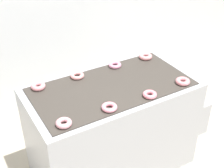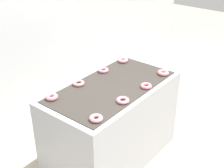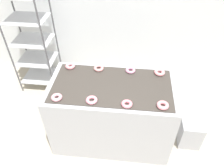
{
  "view_description": "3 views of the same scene",
  "coord_description": "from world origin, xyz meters",
  "px_view_note": "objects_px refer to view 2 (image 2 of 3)",
  "views": [
    {
      "loc": [
        -1.16,
        -1.31,
        2.4
      ],
      "look_at": [
        0.0,
        0.65,
        0.97
      ],
      "focal_mm": 50.0,
      "sensor_mm": 36.0,
      "label": 1
    },
    {
      "loc": [
        -2.21,
        -1.1,
        2.48
      ],
      "look_at": [
        0.0,
        0.65,
        0.97
      ],
      "focal_mm": 50.0,
      "sensor_mm": 36.0,
      "label": 2
    },
    {
      "loc": [
        0.2,
        -1.23,
        2.61
      ],
      "look_at": [
        0.0,
        0.65,
        0.97
      ],
      "focal_mm": 35.0,
      "sensor_mm": 36.0,
      "label": 3
    }
  ],
  "objects_px": {
    "donut_near_midright": "(146,86)",
    "donut_far_left": "(52,97)",
    "donut_far_midleft": "(78,83)",
    "donut_near_midleft": "(123,100)",
    "fryer_machine": "(112,124)",
    "donut_near_left": "(96,118)",
    "donut_near_right": "(163,73)",
    "glaze_bin": "(156,103)",
    "donut_far_midright": "(103,70)",
    "donut_far_right": "(123,60)"
  },
  "relations": [
    {
      "from": "donut_near_midright",
      "to": "donut_far_left",
      "type": "height_order",
      "value": "donut_far_left"
    },
    {
      "from": "donut_far_left",
      "to": "donut_far_midleft",
      "type": "relative_size",
      "value": 0.99
    },
    {
      "from": "donut_near_midleft",
      "to": "donut_far_midleft",
      "type": "distance_m",
      "value": 0.56
    },
    {
      "from": "fryer_machine",
      "to": "donut_far_left",
      "type": "relative_size",
      "value": 12.08
    },
    {
      "from": "donut_far_left",
      "to": "donut_near_left",
      "type": "bearing_deg",
      "value": -90.54
    },
    {
      "from": "donut_near_left",
      "to": "donut_far_left",
      "type": "relative_size",
      "value": 0.97
    },
    {
      "from": "donut_near_right",
      "to": "donut_far_left",
      "type": "xyz_separation_m",
      "value": [
        -1.12,
        0.57,
        0.0
      ]
    },
    {
      "from": "fryer_machine",
      "to": "donut_far_left",
      "type": "xyz_separation_m",
      "value": [
        -0.56,
        0.29,
        0.5
      ]
    },
    {
      "from": "glaze_bin",
      "to": "donut_far_left",
      "type": "height_order",
      "value": "donut_far_left"
    },
    {
      "from": "donut_near_left",
      "to": "donut_near_right",
      "type": "height_order",
      "value": "donut_near_right"
    },
    {
      "from": "fryer_machine",
      "to": "donut_near_midright",
      "type": "relative_size",
      "value": 12.73
    },
    {
      "from": "fryer_machine",
      "to": "donut_near_left",
      "type": "bearing_deg",
      "value": -153.94
    },
    {
      "from": "donut_near_midleft",
      "to": "donut_near_midright",
      "type": "distance_m",
      "value": 0.37
    },
    {
      "from": "donut_near_left",
      "to": "donut_far_midleft",
      "type": "bearing_deg",
      "value": 56.7
    },
    {
      "from": "donut_near_midleft",
      "to": "fryer_machine",
      "type": "bearing_deg",
      "value": 55.88
    },
    {
      "from": "donut_far_midleft",
      "to": "fryer_machine",
      "type": "bearing_deg",
      "value": -55.39
    },
    {
      "from": "donut_far_left",
      "to": "donut_far_midright",
      "type": "xyz_separation_m",
      "value": [
        0.76,
        -0.0,
        -0.0
      ]
    },
    {
      "from": "donut_far_left",
      "to": "donut_far_right",
      "type": "bearing_deg",
      "value": -0.56
    },
    {
      "from": "donut_far_right",
      "to": "donut_far_midleft",
      "type": "bearing_deg",
      "value": 179.28
    },
    {
      "from": "donut_near_left",
      "to": "donut_near_midleft",
      "type": "distance_m",
      "value": 0.38
    },
    {
      "from": "donut_near_left",
      "to": "donut_far_midright",
      "type": "bearing_deg",
      "value": 36.23
    },
    {
      "from": "donut_near_midleft",
      "to": "donut_near_left",
      "type": "bearing_deg",
      "value": -179.96
    },
    {
      "from": "donut_near_midright",
      "to": "donut_near_right",
      "type": "xyz_separation_m",
      "value": [
        0.37,
        0.02,
        0.0
      ]
    },
    {
      "from": "donut_near_midright",
      "to": "donut_far_midright",
      "type": "xyz_separation_m",
      "value": [
        0.01,
        0.58,
        -0.0
      ]
    },
    {
      "from": "donut_far_left",
      "to": "donut_far_right",
      "type": "relative_size",
      "value": 0.94
    },
    {
      "from": "donut_near_right",
      "to": "donut_far_midleft",
      "type": "bearing_deg",
      "value": 143.21
    },
    {
      "from": "donut_near_midright",
      "to": "donut_near_right",
      "type": "relative_size",
      "value": 0.93
    },
    {
      "from": "donut_near_left",
      "to": "donut_far_left",
      "type": "xyz_separation_m",
      "value": [
        0.01,
        0.57,
        0.0
      ]
    },
    {
      "from": "donut_far_left",
      "to": "donut_near_midright",
      "type": "bearing_deg",
      "value": -37.87
    },
    {
      "from": "donut_far_midright",
      "to": "donut_far_right",
      "type": "bearing_deg",
      "value": -1.32
    },
    {
      "from": "donut_near_midright",
      "to": "donut_far_right",
      "type": "bearing_deg",
      "value": 57.17
    },
    {
      "from": "donut_near_right",
      "to": "donut_far_midleft",
      "type": "xyz_separation_m",
      "value": [
        -0.75,
        0.56,
        -0.0
      ]
    },
    {
      "from": "donut_far_right",
      "to": "donut_near_midright",
      "type": "bearing_deg",
      "value": -122.83
    },
    {
      "from": "donut_near_right",
      "to": "donut_far_right",
      "type": "bearing_deg",
      "value": 90.09
    },
    {
      "from": "donut_near_left",
      "to": "donut_far_right",
      "type": "xyz_separation_m",
      "value": [
        1.12,
        0.55,
        0.0
      ]
    },
    {
      "from": "donut_near_left",
      "to": "donut_far_midleft",
      "type": "height_order",
      "value": "donut_near_left"
    },
    {
      "from": "donut_near_left",
      "to": "donut_near_midright",
      "type": "distance_m",
      "value": 0.75
    },
    {
      "from": "glaze_bin",
      "to": "donut_near_left",
      "type": "height_order",
      "value": "donut_near_left"
    },
    {
      "from": "donut_near_midright",
      "to": "donut_far_midleft",
      "type": "bearing_deg",
      "value": 123.45
    },
    {
      "from": "donut_near_midleft",
      "to": "donut_far_right",
      "type": "relative_size",
      "value": 0.95
    },
    {
      "from": "donut_far_midleft",
      "to": "donut_near_right",
      "type": "bearing_deg",
      "value": -36.79
    },
    {
      "from": "donut_far_midleft",
      "to": "donut_near_midright",
      "type": "bearing_deg",
      "value": -56.55
    },
    {
      "from": "glaze_bin",
      "to": "donut_far_midleft",
      "type": "bearing_deg",
      "value": 169.8
    },
    {
      "from": "donut_near_left",
      "to": "donut_far_midleft",
      "type": "distance_m",
      "value": 0.68
    },
    {
      "from": "glaze_bin",
      "to": "donut_far_midleft",
      "type": "height_order",
      "value": "donut_far_midleft"
    },
    {
      "from": "glaze_bin",
      "to": "donut_near_left",
      "type": "xyz_separation_m",
      "value": [
        -1.62,
        -0.34,
        0.77
      ]
    },
    {
      "from": "donut_near_midleft",
      "to": "donut_near_right",
      "type": "relative_size",
      "value": 0.98
    },
    {
      "from": "donut_near_right",
      "to": "donut_far_midright",
      "type": "height_order",
      "value": "donut_near_right"
    },
    {
      "from": "donut_near_midleft",
      "to": "donut_far_left",
      "type": "height_order",
      "value": "donut_far_left"
    },
    {
      "from": "donut_near_midleft",
      "to": "donut_far_midleft",
      "type": "xyz_separation_m",
      "value": [
        -0.01,
        0.56,
        -0.0
      ]
    }
  ]
}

